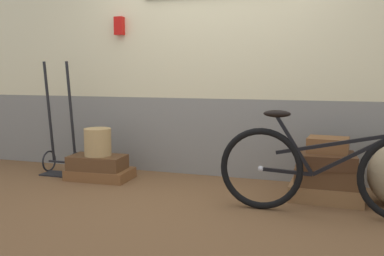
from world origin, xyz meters
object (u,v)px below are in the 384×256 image
(luggage_trolley, at_px, (60,145))
(suitcase_2, at_px, (326,191))
(wicker_basket, at_px, (98,142))
(suitcase_1, at_px, (98,162))
(suitcase_3, at_px, (327,175))
(suitcase_5, at_px, (328,145))
(suitcase_4, at_px, (326,160))
(suitcase_0, at_px, (100,174))
(bicycle, at_px, (329,171))

(luggage_trolley, bearing_deg, suitcase_2, -2.29)
(suitcase_2, relative_size, wicker_basket, 2.17)
(suitcase_1, distance_m, wicker_basket, 0.22)
(suitcase_3, xyz_separation_m, suitcase_5, (-0.00, 0.01, 0.27))
(suitcase_2, relative_size, suitcase_4, 1.28)
(suitcase_4, bearing_deg, suitcase_2, 67.81)
(suitcase_0, relative_size, suitcase_5, 1.92)
(wicker_basket, bearing_deg, suitcase_3, 0.43)
(suitcase_0, relative_size, suitcase_4, 1.36)
(suitcase_2, height_order, suitcase_3, suitcase_3)
(suitcase_1, relative_size, suitcase_4, 1.18)
(suitcase_2, height_order, luggage_trolley, luggage_trolley)
(suitcase_3, relative_size, suitcase_4, 1.13)
(wicker_basket, bearing_deg, bicycle, -10.99)
(suitcase_5, bearing_deg, suitcase_1, -173.77)
(suitcase_2, bearing_deg, suitcase_3, 82.69)
(bicycle, bearing_deg, wicker_basket, 169.01)
(wicker_basket, bearing_deg, suitcase_2, 0.21)
(suitcase_5, bearing_deg, suitcase_4, -95.75)
(suitcase_3, distance_m, bicycle, 0.49)
(suitcase_4, height_order, suitcase_5, suitcase_5)
(suitcase_2, distance_m, suitcase_3, 0.15)
(luggage_trolley, bearing_deg, suitcase_3, -2.10)
(suitcase_3, bearing_deg, suitcase_4, -107.24)
(suitcase_1, distance_m, suitcase_3, 2.34)
(suitcase_2, bearing_deg, wicker_basket, -177.46)
(suitcase_3, distance_m, suitcase_5, 0.27)
(suitcase_0, distance_m, suitcase_3, 2.33)
(suitcase_2, bearing_deg, suitcase_4, -106.44)
(suitcase_1, xyz_separation_m, suitcase_5, (2.34, 0.03, 0.31))
(suitcase_0, distance_m, wicker_basket, 0.35)
(suitcase_0, bearing_deg, suitcase_4, -2.82)
(suitcase_4, distance_m, wicker_basket, 2.32)
(suitcase_1, relative_size, luggage_trolley, 0.46)
(suitcase_0, xyz_separation_m, suitcase_4, (2.31, -0.04, 0.31))
(suitcase_0, xyz_separation_m, suitcase_2, (2.32, -0.01, 0.01))
(suitcase_1, height_order, suitcase_3, suitcase_3)
(suitcase_0, xyz_separation_m, wicker_basket, (-0.01, -0.02, 0.35))
(suitcase_4, height_order, bicycle, bicycle)
(wicker_basket, bearing_deg, luggage_trolley, 167.51)
(suitcase_4, relative_size, bicycle, 0.28)
(suitcase_1, bearing_deg, suitcase_4, -3.85)
(suitcase_1, xyz_separation_m, bicycle, (2.35, -0.45, 0.18))
(suitcase_0, relative_size, suitcase_3, 1.20)
(suitcase_4, bearing_deg, suitcase_1, 176.07)
(suitcase_2, bearing_deg, luggage_trolley, -179.96)
(suitcase_4, relative_size, luggage_trolley, 0.39)
(wicker_basket, xyz_separation_m, bicycle, (2.34, -0.45, -0.04))
(suitcase_2, distance_m, suitcase_4, 0.30)
(suitcase_1, xyz_separation_m, luggage_trolley, (-0.55, 0.13, 0.14))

